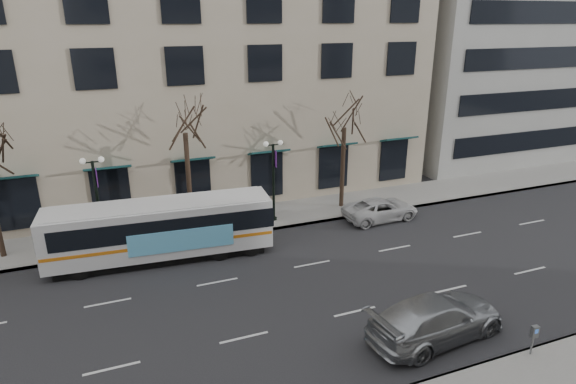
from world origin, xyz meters
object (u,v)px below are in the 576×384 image
tree_far_mid (184,116)px  lamp_post_right (274,177)px  city_bus (162,228)px  white_pickup (381,209)px  tree_far_right (345,113)px  silver_car (437,318)px  lamp_post_left (98,198)px  pay_station (534,334)px

tree_far_mid → lamp_post_right: (5.01, -0.60, -3.96)m
tree_far_mid → city_bus: size_ratio=0.73×
city_bus → white_pickup: city_bus is taller
tree_far_right → white_pickup: size_ratio=1.66×
city_bus → silver_car: city_bus is taller
tree_far_right → lamp_post_left: (-14.99, -0.60, -3.48)m
silver_car → white_pickup: 11.96m
lamp_post_left → silver_car: lamp_post_left is taller
silver_car → white_pickup: (4.28, 11.17, -0.19)m
tree_far_right → city_bus: size_ratio=0.69×
tree_far_right → city_bus: bearing=-165.9°
lamp_post_right → silver_car: lamp_post_right is taller
tree_far_right → lamp_post_left: 15.40m
tree_far_mid → lamp_post_right: 6.41m
tree_far_mid → pay_station: tree_far_mid is taller
tree_far_right → lamp_post_left: tree_far_right is taller
lamp_post_right → pay_station: 16.31m
tree_far_mid → tree_far_right: 10.01m
tree_far_mid → pay_station: size_ratio=6.99×
lamp_post_right → lamp_post_left: bearing=180.0°
silver_car → lamp_post_left: bearing=35.9°
tree_far_right → white_pickup: (1.43, -2.60, -5.75)m
silver_car → pay_station: (2.56, -2.33, 0.17)m
lamp_post_left → white_pickup: size_ratio=1.07×
lamp_post_right → tree_far_right: bearing=6.9°
lamp_post_right → silver_car: 13.50m
city_bus → tree_far_right: bearing=18.3°
lamp_post_right → city_bus: 7.53m
tree_far_right → lamp_post_right: tree_far_right is taller
tree_far_right → lamp_post_right: 6.11m
tree_far_mid → white_pickup: (11.43, -2.60, -6.23)m
tree_far_mid → city_bus: (-2.02, -3.01, -5.20)m
city_bus → silver_car: 14.16m
silver_car → pay_station: size_ratio=4.86×
silver_car → white_pickup: bearing=-27.8°
white_pickup → lamp_post_right: bearing=70.8°
tree_far_right → pay_station: 16.98m
white_pickup → tree_far_right: bearing=26.9°
tree_far_right → city_bus: 13.26m
lamp_post_left → lamp_post_right: same height
white_pickup → pay_station: (-1.72, -13.50, 0.36)m
tree_far_right → silver_car: size_ratio=1.36×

